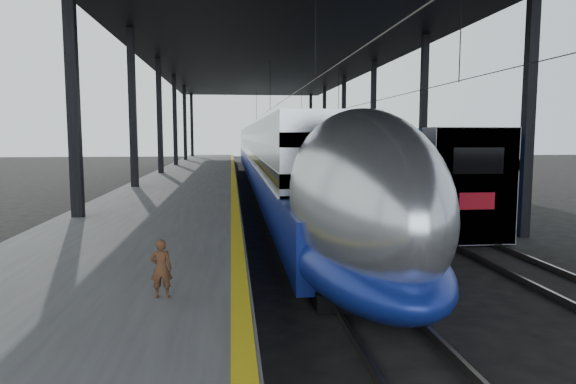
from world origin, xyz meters
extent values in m
plane|color=black|center=(0.00, 0.00, 0.00)|extent=(160.00, 160.00, 0.00)
cube|color=#4C4C4F|center=(-3.50, 20.00, 0.50)|extent=(6.00, 80.00, 1.00)
cube|color=yellow|center=(-0.70, 20.00, 1.00)|extent=(0.30, 80.00, 0.01)
cube|color=slate|center=(1.28, 20.00, 0.08)|extent=(0.08, 80.00, 0.16)
cube|color=slate|center=(2.72, 20.00, 0.08)|extent=(0.08, 80.00, 0.16)
cube|color=slate|center=(6.28, 20.00, 0.08)|extent=(0.08, 80.00, 0.16)
cube|color=slate|center=(7.72, 20.00, 0.08)|extent=(0.08, 80.00, 0.16)
cube|color=black|center=(-5.80, 5.00, 4.50)|extent=(0.35, 0.35, 9.00)
cube|color=black|center=(9.60, 5.00, 4.50)|extent=(0.35, 0.35, 9.00)
cube|color=black|center=(-5.80, 15.00, 4.50)|extent=(0.35, 0.35, 9.00)
cube|color=black|center=(9.60, 15.00, 4.50)|extent=(0.35, 0.35, 9.00)
cube|color=black|center=(-5.80, 25.00, 4.50)|extent=(0.35, 0.35, 9.00)
cube|color=black|center=(9.60, 25.00, 4.50)|extent=(0.35, 0.35, 9.00)
cube|color=black|center=(-5.80, 35.00, 4.50)|extent=(0.35, 0.35, 9.00)
cube|color=black|center=(9.60, 35.00, 4.50)|extent=(0.35, 0.35, 9.00)
cube|color=black|center=(-5.80, 45.00, 4.50)|extent=(0.35, 0.35, 9.00)
cube|color=black|center=(9.60, 45.00, 4.50)|extent=(0.35, 0.35, 9.00)
cube|color=black|center=(-5.80, 55.00, 4.50)|extent=(0.35, 0.35, 9.00)
cube|color=black|center=(9.60, 55.00, 4.50)|extent=(0.35, 0.35, 9.00)
cube|color=black|center=(1.90, 20.00, 9.25)|extent=(18.00, 75.00, 0.45)
cylinder|color=slate|center=(2.00, 20.00, 5.50)|extent=(0.03, 74.00, 0.03)
cylinder|color=slate|center=(7.00, 20.00, 5.50)|extent=(0.03, 74.00, 0.03)
cube|color=#ABADB2|center=(2.00, 30.56, 2.34)|extent=(2.95, 57.00, 4.07)
cube|color=navy|center=(2.00, 29.06, 1.07)|extent=(3.03, 62.00, 1.58)
cube|color=silver|center=(2.00, 30.56, 1.88)|extent=(3.05, 57.00, 0.10)
cube|color=black|center=(2.00, 30.56, 3.51)|extent=(2.99, 57.00, 0.43)
cube|color=black|center=(2.00, 30.56, 2.34)|extent=(2.99, 57.00, 0.43)
ellipsoid|color=#ABADB2|center=(2.00, -0.94, 2.18)|extent=(2.95, 8.40, 4.07)
ellipsoid|color=navy|center=(2.00, -0.94, 1.02)|extent=(3.03, 8.40, 1.73)
ellipsoid|color=black|center=(2.00, -3.54, 3.00)|extent=(1.52, 2.20, 0.91)
cube|color=black|center=(2.00, -0.94, 0.20)|extent=(2.24, 2.60, 0.40)
cube|color=black|center=(2.00, 21.06, 0.20)|extent=(2.24, 2.60, 0.40)
cube|color=navy|center=(7.00, 12.39, 1.99)|extent=(2.78, 18.00, 3.77)
cube|color=#95999D|center=(7.00, 3.99, 1.99)|extent=(2.83, 1.20, 3.82)
cube|color=black|center=(7.00, 3.37, 2.83)|extent=(1.69, 0.06, 0.84)
cube|color=#B20D1B|center=(7.00, 3.37, 1.54)|extent=(1.19, 0.06, 0.55)
cube|color=#95999D|center=(7.00, 31.39, 1.99)|extent=(2.78, 18.00, 3.77)
cube|color=#95999D|center=(7.00, 50.39, 1.99)|extent=(2.78, 18.00, 3.77)
cube|color=black|center=(7.00, 6.39, 0.18)|extent=(2.18, 2.40, 0.36)
cube|color=black|center=(7.00, 28.39, 0.18)|extent=(2.18, 2.40, 0.36)
imported|color=#4B2B19|center=(-1.97, -3.88, 1.48)|extent=(0.36, 0.24, 0.97)
camera|label=1|loc=(-0.82, -12.18, 3.62)|focal=32.00mm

